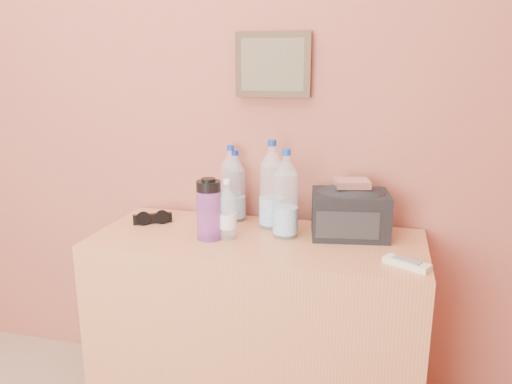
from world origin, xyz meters
TOP-DOWN VIEW (x-y plane):
  - picture_frame at (0.51, 1.98)m, footprint 0.30×0.03m
  - dresser at (0.51, 1.72)m, footprint 1.23×0.51m
  - pet_large_a at (0.37, 1.91)m, footprint 0.08×0.08m
  - pet_large_b at (0.34, 1.93)m, footprint 0.08×0.08m
  - pet_large_c at (0.53, 1.86)m, footprint 0.10×0.10m
  - pet_large_d at (0.61, 1.76)m, footprint 0.09×0.09m
  - pet_small at (0.40, 1.69)m, footprint 0.06×0.06m
  - nalgene_bottle at (0.34, 1.67)m, footprint 0.09×0.09m
  - sunglasses at (0.05, 1.78)m, footprint 0.17×0.13m
  - ac_remote at (1.05, 1.58)m, footprint 0.16×0.12m
  - toiletry_bag at (0.84, 1.83)m, footprint 0.31×0.25m
  - foil_packet at (0.84, 1.83)m, footprint 0.15×0.13m

SIDE VIEW (x-z plane):
  - dresser at x=0.51m, z-range 0.00..0.77m
  - ac_remote at x=1.05m, z-range 0.77..0.79m
  - sunglasses at x=0.05m, z-range 0.77..0.81m
  - toiletry_bag at x=0.84m, z-range 0.77..0.96m
  - pet_small at x=0.40m, z-range 0.76..0.98m
  - nalgene_bottle at x=0.34m, z-range 0.77..1.00m
  - pet_large_a at x=0.37m, z-range 0.75..1.05m
  - pet_large_b at x=0.34m, z-range 0.75..1.06m
  - pet_large_d at x=0.61m, z-range 0.75..1.09m
  - pet_large_c at x=0.53m, z-range 0.75..1.10m
  - foil_packet at x=0.84m, z-range 0.96..0.99m
  - picture_frame at x=0.51m, z-range 1.27..1.52m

